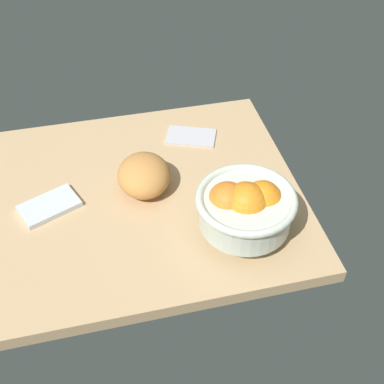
{
  "coord_description": "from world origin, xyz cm",
  "views": [
    {
      "loc": [
        3.75,
        80.16,
        77.67
      ],
      "look_at": [
        -13.28,
        7.13,
        5.0
      ],
      "focal_mm": 46.93,
      "sensor_mm": 36.0,
      "label": 1
    }
  ],
  "objects_px": {
    "fruit_bowl": "(245,206)",
    "napkin_spare": "(49,207)",
    "bread_loaf": "(144,175)",
    "napkin_folded": "(191,136)"
  },
  "relations": [
    {
      "from": "bread_loaf",
      "to": "napkin_folded",
      "type": "bearing_deg",
      "value": -132.13
    },
    {
      "from": "napkin_spare",
      "to": "napkin_folded",
      "type": "bearing_deg",
      "value": -153.51
    },
    {
      "from": "fruit_bowl",
      "to": "bread_loaf",
      "type": "xyz_separation_m",
      "value": [
        0.18,
        -0.17,
        -0.03
      ]
    },
    {
      "from": "bread_loaf",
      "to": "napkin_spare",
      "type": "height_order",
      "value": "bread_loaf"
    },
    {
      "from": "fruit_bowl",
      "to": "bread_loaf",
      "type": "relative_size",
      "value": 1.51
    },
    {
      "from": "napkin_spare",
      "to": "bread_loaf",
      "type": "bearing_deg",
      "value": -175.02
    },
    {
      "from": "fruit_bowl",
      "to": "napkin_folded",
      "type": "bearing_deg",
      "value": -84.12
    },
    {
      "from": "bread_loaf",
      "to": "fruit_bowl",
      "type": "bearing_deg",
      "value": 135.93
    },
    {
      "from": "fruit_bowl",
      "to": "napkin_spare",
      "type": "bearing_deg",
      "value": -21.49
    },
    {
      "from": "fruit_bowl",
      "to": "napkin_spare",
      "type": "xyz_separation_m",
      "value": [
        0.39,
        -0.15,
        -0.07
      ]
    }
  ]
}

